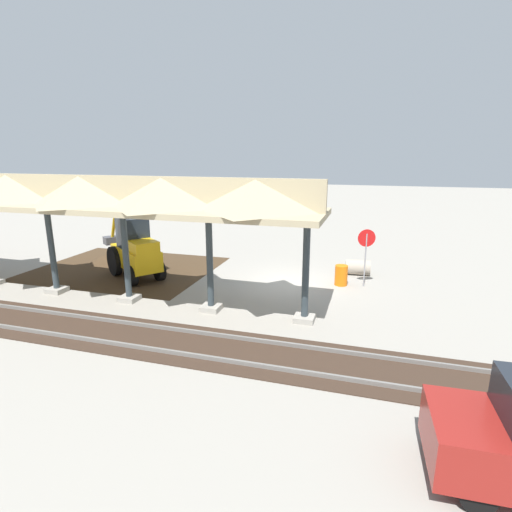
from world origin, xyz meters
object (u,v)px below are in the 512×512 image
backhoe (134,251)px  concrete_pipe (358,267)px  stop_sign (366,245)px  traffic_barrel (341,275)px

backhoe → concrete_pipe: bearing=-162.0°
concrete_pipe → stop_sign: bearing=101.1°
backhoe → traffic_barrel: 9.62m
stop_sign → traffic_barrel: bearing=6.2°
stop_sign → backhoe: backhoe is taller
backhoe → concrete_pipe: (-10.11, -3.29, -0.89)m
stop_sign → concrete_pipe: (0.34, -1.73, -1.48)m
traffic_barrel → stop_sign: bearing=-173.8°
backhoe → traffic_barrel: bearing=-171.3°
concrete_pipe → traffic_barrel: 1.95m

